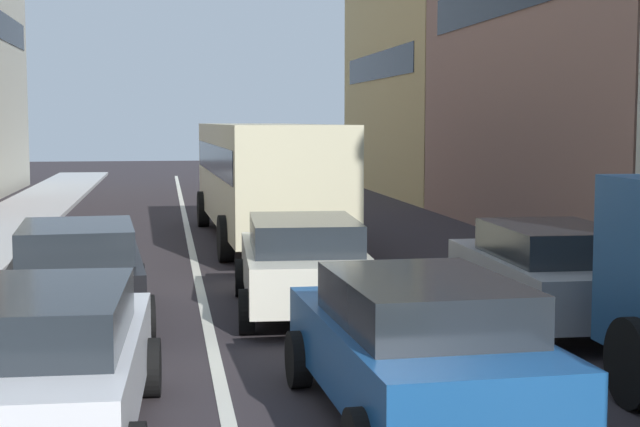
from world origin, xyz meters
TOP-DOWN VIEW (x-y plane):
  - lane_stripe_left at (-1.70, 20.00)m, footprint 0.16×60.00m
  - lane_stripe_right at (1.70, 20.00)m, footprint 0.16×60.00m
  - sedan_centre_lane_second at (0.14, 6.88)m, footprint 2.20×4.37m
  - wagon_left_lane_second at (-3.44, 6.78)m, footprint 2.18×4.36m
  - hatchback_centre_lane_third at (-0.19, 12.49)m, footprint 2.26×4.39m
  - sedan_left_lane_third at (-3.57, 12.23)m, footprint 2.29×4.41m
  - sedan_right_lane_behind_truck at (3.21, 10.97)m, footprint 2.16×4.35m
  - bus_mid_queue_primary at (0.12, 21.25)m, footprint 3.02×10.57m

SIDE VIEW (x-z plane):
  - lane_stripe_left at x=-1.70m, z-range 0.00..0.01m
  - lane_stripe_right at x=1.70m, z-range 0.00..0.01m
  - sedan_centre_lane_second at x=0.14m, z-range 0.05..1.54m
  - wagon_left_lane_second at x=-3.44m, z-range 0.05..1.54m
  - hatchback_centre_lane_third at x=-0.19m, z-range 0.05..1.54m
  - sedan_left_lane_third at x=-3.57m, z-range 0.05..1.54m
  - sedan_right_lane_behind_truck at x=3.21m, z-range 0.05..1.54m
  - bus_mid_queue_primary at x=0.12m, z-range 0.31..3.21m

